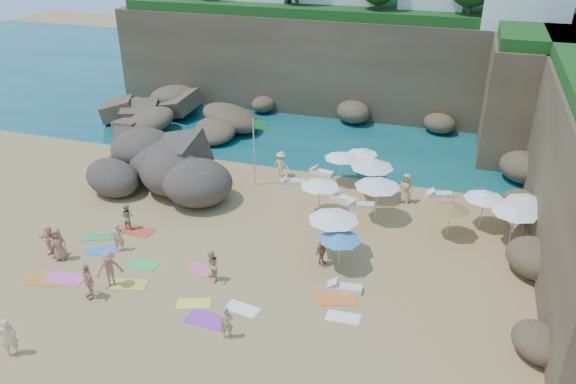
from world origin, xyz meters
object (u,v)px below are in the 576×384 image
(person_stand_6, at_px, (8,337))
(lounger_0, at_px, (293,182))
(rock_outcrop, at_px, (161,187))
(person_stand_3, at_px, (322,250))
(parasol_2, at_px, (362,152))
(person_stand_0, at_px, (119,238))
(person_stand_5, at_px, (150,162))
(parasol_0, at_px, (341,156))
(person_stand_4, at_px, (406,188))
(parasol_1, at_px, (320,183))
(person_stand_1, at_px, (127,217))
(flag_pole, at_px, (256,144))
(person_stand_2, at_px, (281,164))

(person_stand_6, bearing_deg, lounger_0, -158.02)
(rock_outcrop, relative_size, person_stand_3, 4.30)
(parasol_2, xyz_separation_m, person_stand_3, (0.16, -10.78, -0.95))
(lounger_0, height_order, person_stand_0, person_stand_0)
(parasol_2, bearing_deg, person_stand_5, -165.24)
(parasol_0, relative_size, person_stand_4, 1.18)
(person_stand_3, distance_m, person_stand_4, 8.64)
(person_stand_3, xyz_separation_m, person_stand_6, (-10.25, -10.02, 0.04))
(lounger_0, bearing_deg, person_stand_0, -141.54)
(parasol_1, bearing_deg, rock_outcrop, 179.13)
(parasol_1, xyz_separation_m, person_stand_3, (1.51, -5.07, -1.10))
(parasol_0, height_order, person_stand_1, parasol_0)
(flag_pole, distance_m, person_stand_5, 7.89)
(person_stand_1, bearing_deg, person_stand_6, 103.37)
(rock_outcrop, xyz_separation_m, person_stand_4, (15.18, 2.83, 0.94))
(person_stand_0, bearing_deg, lounger_0, 20.04)
(person_stand_3, height_order, person_stand_6, person_stand_6)
(lounger_0, relative_size, person_stand_6, 0.92)
(person_stand_4, distance_m, person_stand_6, 22.48)
(parasol_1, distance_m, person_stand_3, 5.40)
(person_stand_3, xyz_separation_m, person_stand_4, (3.12, 8.06, 0.10))
(flag_pole, distance_m, person_stand_2, 2.86)
(person_stand_3, bearing_deg, parasol_0, 25.36)
(parasol_2, bearing_deg, parasol_1, -103.26)
(lounger_0, height_order, person_stand_3, person_stand_3)
(parasol_1, distance_m, person_stand_6, 17.47)
(parasol_0, xyz_separation_m, person_stand_5, (-12.64, -2.29, -1.20))
(lounger_0, xyz_separation_m, person_stand_6, (-6.09, -18.35, 0.75))
(parasol_0, distance_m, person_stand_4, 4.70)
(flag_pole, relative_size, parasol_1, 2.01)
(parasol_0, height_order, person_stand_4, parasol_0)
(rock_outcrop, relative_size, person_stand_4, 3.86)
(rock_outcrop, height_order, person_stand_3, person_stand_3)
(person_stand_1, bearing_deg, lounger_0, -122.43)
(person_stand_1, distance_m, person_stand_5, 7.59)
(parasol_2, xyz_separation_m, person_stand_0, (-10.23, -12.80, -1.01))
(person_stand_2, distance_m, person_stand_6, 19.87)
(flag_pole, distance_m, person_stand_4, 9.65)
(parasol_2, height_order, person_stand_2, parasol_2)
(rock_outcrop, relative_size, person_stand_1, 4.72)
(parasol_0, distance_m, person_stand_1, 13.71)
(person_stand_3, relative_size, person_stand_4, 0.90)
(parasol_2, relative_size, person_stand_6, 1.17)
(flag_pole, xyz_separation_m, person_stand_1, (-4.88, -7.40, -2.11))
(rock_outcrop, height_order, person_stand_6, person_stand_6)
(flag_pole, xyz_separation_m, lounger_0, (2.16, 0.87, -2.75))
(rock_outcrop, distance_m, parasol_0, 11.76)
(parasol_0, distance_m, parasol_1, 4.39)
(parasol_2, xyz_separation_m, lounger_0, (-3.99, -2.45, -1.66))
(person_stand_2, bearing_deg, lounger_0, 154.04)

